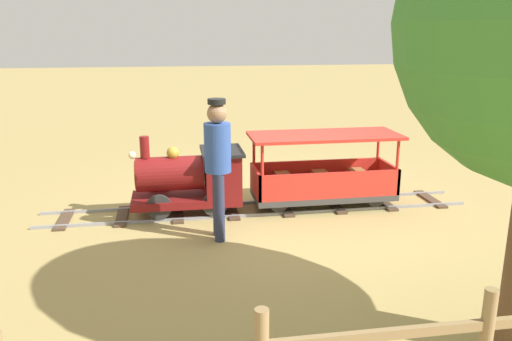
# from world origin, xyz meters

# --- Properties ---
(ground_plane) EXTENTS (60.00, 60.00, 0.00)m
(ground_plane) POSITION_xyz_m (0.00, 0.00, 0.00)
(ground_plane) COLOR #A38C51
(track) EXTENTS (0.75, 5.70, 0.04)m
(track) POSITION_xyz_m (0.00, 0.45, 0.02)
(track) COLOR gray
(track) RESTS_ON ground_plane
(locomotive) EXTENTS (0.71, 1.44, 1.02)m
(locomotive) POSITION_xyz_m (0.00, 1.30, 0.48)
(locomotive) COLOR maroon
(locomotive) RESTS_ON ground_plane
(passenger_car) EXTENTS (0.81, 2.00, 0.97)m
(passenger_car) POSITION_xyz_m (0.00, -0.45, 0.42)
(passenger_car) COLOR #3F3F3F
(passenger_car) RESTS_ON ground_plane
(conductor_person) EXTENTS (0.30, 0.30, 1.62)m
(conductor_person) POSITION_xyz_m (-0.89, 1.06, 0.96)
(conductor_person) COLOR #282D47
(conductor_person) RESTS_ON ground_plane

